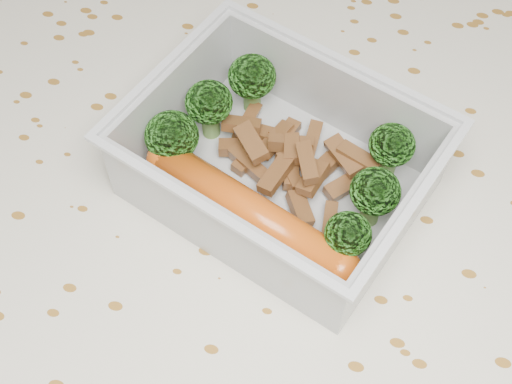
# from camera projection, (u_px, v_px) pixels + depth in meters

# --- Properties ---
(dining_table) EXTENTS (1.40, 0.90, 0.75)m
(dining_table) POSITION_uv_depth(u_px,v_px,m) (260.00, 281.00, 0.55)
(dining_table) COLOR brown
(dining_table) RESTS_ON ground
(tablecloth) EXTENTS (1.46, 0.96, 0.19)m
(tablecloth) POSITION_uv_depth(u_px,v_px,m) (261.00, 251.00, 0.51)
(tablecloth) COLOR silver
(tablecloth) RESTS_ON dining_table
(lunch_container) EXTENTS (0.23, 0.21, 0.07)m
(lunch_container) POSITION_uv_depth(u_px,v_px,m) (279.00, 169.00, 0.47)
(lunch_container) COLOR silver
(lunch_container) RESTS_ON tablecloth
(broccoli_florets) EXTENTS (0.18, 0.14, 0.05)m
(broccoli_florets) POSITION_uv_depth(u_px,v_px,m) (276.00, 141.00, 0.47)
(broccoli_florets) COLOR #608C3F
(broccoli_florets) RESTS_ON lunch_container
(meat_pile) EXTENTS (0.11, 0.10, 0.03)m
(meat_pile) POSITION_uv_depth(u_px,v_px,m) (288.00, 156.00, 0.49)
(meat_pile) COLOR brown
(meat_pile) RESTS_ON lunch_container
(sausage) EXTENTS (0.15, 0.08, 0.03)m
(sausage) POSITION_uv_depth(u_px,v_px,m) (249.00, 213.00, 0.45)
(sausage) COLOR #D25411
(sausage) RESTS_ON lunch_container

